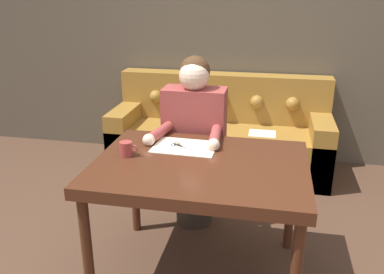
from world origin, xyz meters
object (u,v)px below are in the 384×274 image
object	(u,v)px
dining_table	(200,175)
scissors	(180,146)
couch	(220,136)
person	(194,142)
mug	(126,149)

from	to	relation	value
dining_table	scissors	world-z (taller)	scissors
dining_table	couch	size ratio (longest dim) A/B	0.59
dining_table	scissors	bearing A→B (deg)	128.41
couch	person	distance (m)	1.12
scissors	mug	distance (m)	0.35
dining_table	couch	distance (m)	1.71
dining_table	mug	bearing A→B (deg)	179.64
dining_table	person	world-z (taller)	person
person	mug	size ratio (longest dim) A/B	11.43
scissors	mug	size ratio (longest dim) A/B	1.68
couch	dining_table	bearing A→B (deg)	-86.52
dining_table	person	size ratio (longest dim) A/B	0.96
mug	person	bearing A→B (deg)	63.71
dining_table	couch	bearing A→B (deg)	93.48
scissors	dining_table	bearing A→B (deg)	-51.59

